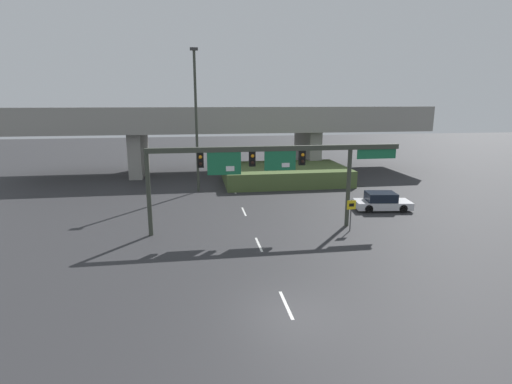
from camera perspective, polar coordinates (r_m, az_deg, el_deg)
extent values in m
plane|color=#2D2D30|center=(16.99, 4.88, -16.90)|extent=(160.00, 160.00, 0.00)
cube|color=silver|center=(17.59, 4.32, -15.76)|extent=(0.14, 2.40, 0.01)
cube|color=silver|center=(24.09, 0.41, -7.50)|extent=(0.14, 2.40, 0.01)
cube|color=silver|center=(30.94, -1.74, -2.81)|extent=(0.14, 2.40, 0.01)
cube|color=silver|center=(37.95, -3.09, 0.18)|extent=(0.14, 2.40, 0.01)
cube|color=silver|center=(45.04, -4.01, 2.22)|extent=(0.14, 2.40, 0.01)
cylinder|color=#383D33|center=(25.79, -15.10, -0.11)|extent=(0.28, 0.28, 5.57)
cylinder|color=#383D33|center=(27.56, 13.07, 0.83)|extent=(0.28, 0.28, 5.57)
cube|color=#383D33|center=(25.71, 3.13, 6.23)|extent=(16.42, 0.32, 0.32)
cube|color=black|center=(25.25, -7.95, 4.55)|extent=(0.40, 0.28, 0.95)
sphere|color=orange|center=(25.05, -7.96, 4.97)|extent=(0.22, 0.22, 0.22)
sphere|color=black|center=(25.12, -7.92, 4.01)|extent=(0.22, 0.22, 0.22)
cube|color=black|center=(25.51, -0.55, 4.75)|extent=(0.40, 0.28, 0.95)
sphere|color=orange|center=(25.31, -0.50, 5.18)|extent=(0.22, 0.22, 0.22)
sphere|color=black|center=(25.37, -0.49, 4.22)|extent=(0.22, 0.22, 0.22)
cube|color=black|center=(26.17, 6.59, 4.88)|extent=(0.40, 0.28, 0.95)
sphere|color=orange|center=(25.98, 6.70, 5.29)|extent=(0.22, 0.22, 0.22)
sphere|color=black|center=(26.04, 6.68, 4.36)|extent=(0.22, 0.22, 0.22)
cube|color=#196B42|center=(25.25, -4.57, 4.07)|extent=(2.13, 0.08, 1.44)
cube|color=white|center=(25.29, -3.71, 3.35)|extent=(0.53, 0.03, 0.32)
cube|color=#196B42|center=(25.75, 3.46, 4.48)|extent=(2.05, 0.08, 1.24)
cube|color=white|center=(25.82, 4.26, 3.86)|extent=(0.51, 0.03, 0.27)
cube|color=#196B42|center=(27.87, 16.84, 5.23)|extent=(2.72, 0.07, 0.64)
cylinder|color=#4C4C4C|center=(26.90, 13.36, -3.26)|extent=(0.08, 0.08, 2.14)
cube|color=yellow|center=(26.67, 13.48, -1.81)|extent=(0.60, 0.03, 0.60)
cube|color=black|center=(26.65, 13.49, -1.82)|extent=(0.33, 0.01, 0.21)
cylinder|color=#383D33|center=(37.19, -8.52, 9.64)|extent=(0.24, 0.24, 12.65)
cube|color=#333333|center=(37.37, -8.87, 19.55)|extent=(0.70, 0.36, 0.24)
cube|color=gray|center=(47.39, -4.44, 9.88)|extent=(47.02, 9.22, 1.89)
cube|color=gray|center=(42.94, -4.02, 11.42)|extent=(47.02, 0.40, 0.90)
cube|color=gray|center=(48.00, -16.40, 5.36)|extent=(1.40, 7.37, 4.90)
cube|color=gray|center=(49.47, 7.31, 6.00)|extent=(1.40, 7.37, 4.90)
cube|color=#4C6033|center=(41.97, 4.06, 2.56)|extent=(12.64, 8.35, 1.65)
cube|color=silver|center=(32.86, 17.62, -1.69)|extent=(4.48, 2.44, 0.57)
cube|color=black|center=(32.66, 17.41, -0.64)|extent=(2.43, 1.98, 0.67)
cylinder|color=black|center=(34.09, 19.27, -1.50)|extent=(0.66, 0.30, 0.64)
cylinder|color=black|center=(32.58, 20.27, -2.23)|extent=(0.66, 0.30, 0.64)
cylinder|color=black|center=(33.26, 14.99, -1.56)|extent=(0.66, 0.30, 0.64)
cylinder|color=black|center=(31.72, 15.81, -2.32)|extent=(0.66, 0.30, 0.64)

